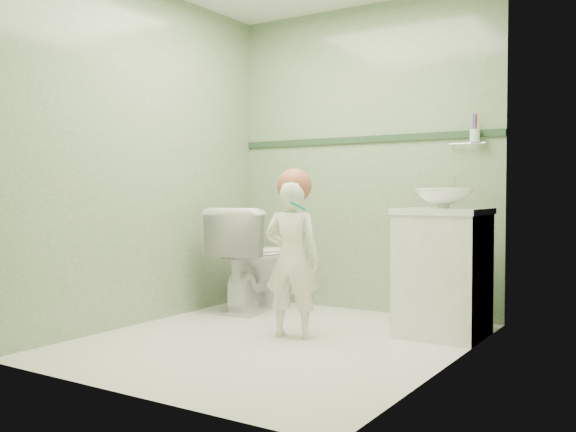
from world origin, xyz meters
The scene contains 12 objects.
ground centered at (0.00, 0.00, 0.00)m, with size 2.50×2.50×0.00m, color white.
room_shell centered at (0.00, 0.00, 1.20)m, with size 2.50×2.54×2.40m.
trim_stripe centered at (0.00, 1.24, 1.35)m, with size 2.20×0.02×0.05m, color #28452B.
vanity centered at (0.84, 0.70, 0.40)m, with size 0.52×0.50×0.80m, color silver.
counter centered at (0.84, 0.70, 0.81)m, with size 0.54×0.52×0.04m, color white.
basin centered at (0.84, 0.70, 0.89)m, with size 0.37×0.37×0.13m, color white.
faucet centered at (0.84, 0.89, 0.97)m, with size 0.03×0.13×0.18m.
cup_holder centered at (0.89, 1.18, 1.33)m, with size 0.26×0.07×0.21m.
toilet centered at (-0.74, 0.80, 0.41)m, with size 0.46×0.80×0.82m, color white.
toddler centered at (0.04, 0.14, 0.50)m, with size 0.37×0.24×1.01m, color beige.
hair_cap centered at (0.04, 0.17, 0.97)m, with size 0.22×0.22×0.22m, color #A15339.
teal_toothbrush centered at (0.14, 0.04, 0.85)m, with size 0.11×0.14×0.08m.
Camera 1 is at (2.17, -3.26, 0.92)m, focal length 39.29 mm.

